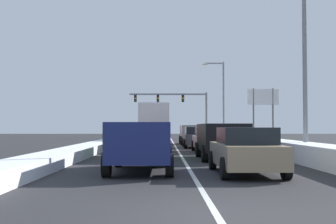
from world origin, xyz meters
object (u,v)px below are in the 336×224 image
(suv_navy_center_lane_nearest, at_px, (141,142))
(suv_maroon_center_lane_third, at_px, (149,135))
(sedan_charcoal_right_lane_fourth, at_px, (197,137))
(suv_black_right_lane_second, at_px, (221,138))
(box_truck_center_lane_fourth, at_px, (155,122))
(sedan_silver_right_lane_third, at_px, (210,139))
(suv_red_center_lane_fifth, at_px, (154,132))
(traffic_light_gantry, at_px, (179,103))
(roadside_sign_right, at_px, (263,103))
(sedan_tan_right_lane_nearest, at_px, (246,151))
(street_lamp_right_near, at_px, (298,47))
(street_lamp_right_mid, at_px, (221,94))
(suv_green_center_lane_second, at_px, (144,137))
(suv_gray_right_lane_fifth, at_px, (192,133))

(suv_navy_center_lane_nearest, height_order, suv_maroon_center_lane_third, same)
(sedan_charcoal_right_lane_fourth, bearing_deg, suv_black_right_lane_second, -88.54)
(suv_maroon_center_lane_third, bearing_deg, box_truck_center_lane_fourth, 88.57)
(sedan_silver_right_lane_third, bearing_deg, suv_red_center_lane_fifth, 101.71)
(traffic_light_gantry, xyz_separation_m, roadside_sign_right, (8.14, -14.37, -0.71))
(sedan_tan_right_lane_nearest, distance_m, roadside_sign_right, 31.48)
(sedan_charcoal_right_lane_fourth, distance_m, traffic_light_gantry, 27.09)
(traffic_light_gantry, height_order, street_lamp_right_near, street_lamp_right_near)
(sedan_charcoal_right_lane_fourth, relative_size, traffic_light_gantry, 0.42)
(sedan_tan_right_lane_nearest, bearing_deg, suv_maroon_center_lane_third, 104.70)
(suv_navy_center_lane_nearest, xyz_separation_m, roadside_sign_right, (11.01, 29.52, 3.00))
(suv_navy_center_lane_nearest, relative_size, box_truck_center_lane_fourth, 0.68)
(suv_black_right_lane_second, xyz_separation_m, street_lamp_right_mid, (4.04, 30.70, 4.42))
(box_truck_center_lane_fourth, relative_size, suv_red_center_lane_fifth, 1.47)
(sedan_silver_right_lane_third, distance_m, traffic_light_gantry, 32.76)
(suv_maroon_center_lane_third, bearing_deg, sedan_tan_right_lane_nearest, -75.30)
(sedan_charcoal_right_lane_fourth, relative_size, suv_maroon_center_lane_third, 0.92)
(sedan_tan_right_lane_nearest, xyz_separation_m, street_lamp_right_near, (3.72, 6.37, 4.55))
(box_truck_center_lane_fourth, height_order, street_lamp_right_mid, street_lamp_right_mid)
(street_lamp_right_near, relative_size, roadside_sign_right, 1.63)
(suv_black_right_lane_second, distance_m, suv_navy_center_lane_nearest, 6.55)
(street_lamp_right_near, bearing_deg, sedan_tan_right_lane_nearest, -120.27)
(suv_green_center_lane_second, bearing_deg, street_lamp_right_near, -7.95)
(suv_black_right_lane_second, relative_size, street_lamp_right_near, 0.55)
(suv_gray_right_lane_fifth, relative_size, roadside_sign_right, 0.89)
(street_lamp_right_near, height_order, street_lamp_right_mid, street_lamp_right_mid)
(sedan_tan_right_lane_nearest, xyz_separation_m, box_truck_center_lane_fourth, (-3.40, 21.89, 1.14))
(suv_red_center_lane_fifth, relative_size, street_lamp_right_near, 0.55)
(sedan_tan_right_lane_nearest, height_order, sedan_silver_right_lane_third, same)
(suv_black_right_lane_second, relative_size, suv_gray_right_lane_fifth, 1.00)
(suv_black_right_lane_second, bearing_deg, suv_green_center_lane_second, 164.71)
(roadside_sign_right, bearing_deg, street_lamp_right_mid, 117.33)
(sedan_silver_right_lane_third, bearing_deg, traffic_light_gantry, 91.23)
(suv_navy_center_lane_nearest, distance_m, street_lamp_right_mid, 37.27)
(suv_black_right_lane_second, distance_m, traffic_light_gantry, 38.55)
(box_truck_center_lane_fourth, height_order, street_lamp_right_near, street_lamp_right_near)
(sedan_tan_right_lane_nearest, bearing_deg, street_lamp_right_mid, 83.66)
(traffic_light_gantry, bearing_deg, suv_gray_right_lane_fifth, -88.91)
(sedan_silver_right_lane_third, bearing_deg, street_lamp_right_mid, 80.91)
(suv_navy_center_lane_nearest, distance_m, suv_maroon_center_lane_third, 12.88)
(sedan_charcoal_right_lane_fourth, height_order, suv_navy_center_lane_nearest, suv_navy_center_lane_nearest)
(suv_red_center_lane_fifth, relative_size, street_lamp_right_mid, 0.53)
(suv_navy_center_lane_nearest, bearing_deg, sedan_charcoal_right_lane_fourth, 79.38)
(traffic_light_gantry, bearing_deg, suv_red_center_lane_fifth, -102.29)
(suv_green_center_lane_second, height_order, street_lamp_right_near, street_lamp_right_near)
(suv_black_right_lane_second, xyz_separation_m, suv_maroon_center_lane_third, (-3.68, 7.35, 0.00))
(street_lamp_right_mid, bearing_deg, suv_black_right_lane_second, -97.50)
(suv_black_right_lane_second, height_order, suv_green_center_lane_second, same)
(sedan_tan_right_lane_nearest, xyz_separation_m, suv_green_center_lane_second, (-3.61, 7.39, 0.25))
(suv_green_center_lane_second, xyz_separation_m, street_lamp_right_mid, (7.73, 29.69, 4.42))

